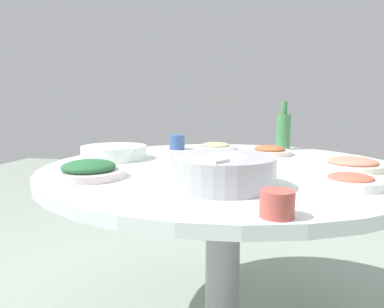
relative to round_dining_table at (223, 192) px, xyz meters
name	(u,v)px	position (x,y,z in m)	size (l,w,h in m)	color
round_dining_table	(223,192)	(0.00, 0.00, 0.00)	(1.37, 1.37, 0.73)	#99999E
rice_bowl	(222,171)	(0.35, 0.05, 0.15)	(0.31, 0.31, 0.10)	#B2B5BA
soup_bowl	(114,153)	(-0.04, -0.48, 0.14)	(0.28, 0.28, 0.06)	white
dish_stirfry	(270,151)	(-0.33, 0.16, 0.13)	(0.21, 0.21, 0.04)	silver
dish_shrimp	(352,164)	(-0.02, 0.46, 0.13)	(0.23, 0.23, 0.04)	#E9E6C8
dish_noodles	(216,146)	(-0.46, -0.11, 0.12)	(0.21, 0.21, 0.03)	silver
dish_tofu_braise	(351,181)	(0.27, 0.41, 0.13)	(0.19, 0.19, 0.04)	silver
dish_greens	(89,170)	(0.33, -0.39, 0.13)	(0.24, 0.24, 0.06)	silver
green_bottle	(283,130)	(-0.53, 0.23, 0.21)	(0.07, 0.07, 0.24)	#40804A
tea_cup_near	(177,142)	(-0.40, -0.30, 0.15)	(0.08, 0.08, 0.07)	#39558E
tea_cup_far	(277,204)	(0.60, 0.20, 0.14)	(0.07, 0.07, 0.06)	#BE5147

